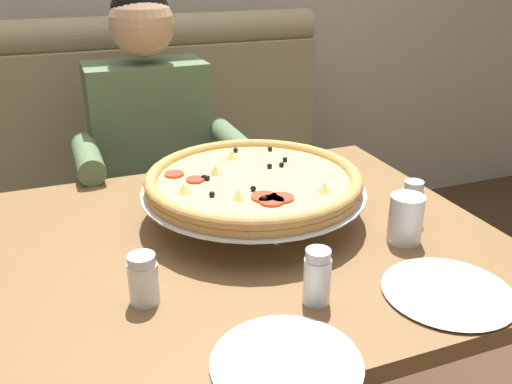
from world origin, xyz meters
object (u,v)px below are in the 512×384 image
plate_near_right (287,360)px  drinking_glass (405,222)px  diner_main (157,160)px  shaker_pepper_flakes (144,282)px  plate_near_left (448,289)px  shaker_oregano (317,280)px  shaker_parmesan (412,204)px  booth_bench (167,208)px  dining_table (249,270)px  pizza (253,182)px

plate_near_right → drinking_glass: size_ratio=2.22×
diner_main → plate_near_right: (-0.02, -1.12, 0.05)m
shaker_pepper_flakes → plate_near_left: size_ratio=0.39×
diner_main → drinking_glass: (0.40, -0.84, 0.09)m
shaker_oregano → plate_near_left: (0.25, -0.07, -0.04)m
plate_near_left → diner_main: bearing=108.8°
shaker_parmesan → plate_near_right: 0.62m
booth_bench → dining_table: 0.99m
booth_bench → plate_near_left: booth_bench is taller
plate_near_right → dining_table: bearing=77.6°
pizza → shaker_parmesan: bearing=-23.4°
pizza → drinking_glass: (0.28, -0.24, -0.05)m
diner_main → drinking_glass: diner_main is taller
shaker_pepper_flakes → drinking_glass: (0.60, 0.03, 0.01)m
pizza → plate_near_left: (0.24, -0.45, -0.09)m
diner_main → shaker_oregano: bearing=-83.9°
shaker_pepper_flakes → drinking_glass: drinking_glass is taller
shaker_oregano → pizza: bearing=87.4°
diner_main → dining_table: bearing=-83.8°
dining_table → plate_near_right: plate_near_right is taller
drinking_glass → shaker_oregano: bearing=-154.1°
plate_near_right → shaker_pepper_flakes: bearing=124.9°
diner_main → shaker_parmesan: 0.90m
dining_table → diner_main: diner_main is taller
shaker_parmesan → plate_near_right: (-0.50, -0.36, -0.03)m
shaker_oregano → plate_near_right: size_ratio=0.45×
booth_bench → shaker_oregano: bearing=-88.7°
booth_bench → pizza: 0.98m
diner_main → shaker_pepper_flakes: diner_main is taller
pizza → plate_near_left: size_ratio=2.14×
shaker_parmesan → plate_near_left: shaker_parmesan is taller
dining_table → shaker_pepper_flakes: 0.35m
diner_main → plate_near_right: 1.12m
dining_table → drinking_glass: (0.33, -0.15, 0.14)m
booth_bench → plate_near_right: 1.43m
dining_table → pizza: 0.21m
diner_main → plate_near_right: size_ratio=5.10×
booth_bench → dining_table: booth_bench is taller
pizza → plate_near_left: pizza is taller
shaker_parmesan → drinking_glass: drinking_glass is taller
plate_near_right → drinking_glass: (0.42, 0.28, 0.04)m
shaker_parmesan → plate_near_left: (-0.12, -0.29, -0.03)m
diner_main → plate_near_left: size_ratio=4.97×
shaker_parmesan → plate_near_left: 0.32m
booth_bench → shaker_pepper_flakes: size_ratio=14.54×
shaker_parmesan → shaker_pepper_flakes: bearing=-171.1°
plate_near_right → shaker_oregano: bearing=48.4°
shaker_parmesan → pizza: bearing=156.6°
plate_near_left → drinking_glass: 0.22m
plate_near_left → shaker_parmesan: bearing=67.6°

